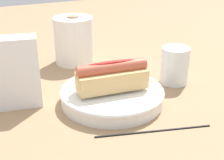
{
  "coord_description": "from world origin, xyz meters",
  "views": [
    {
      "loc": [
        -0.28,
        -0.55,
        0.32
      ],
      "look_at": [
        -0.02,
        -0.01,
        0.05
      ],
      "focal_mm": 49.95,
      "sensor_mm": 36.0,
      "label": 1
    }
  ],
  "objects": [
    {
      "name": "napkin_box",
      "position": [
        -0.21,
        0.07,
        0.07
      ],
      "size": [
        0.12,
        0.07,
        0.15
      ],
      "primitive_type": "cube",
      "rotation": [
        0.0,
        0.0,
        -0.2
      ],
      "color": "white",
      "rests_on": "ground_plane"
    },
    {
      "name": "ground_plane",
      "position": [
        0.0,
        0.0,
        0.0
      ],
      "size": [
        2.4,
        2.4,
        0.0
      ],
      "primitive_type": "plane",
      "color": "#9E7A56"
    },
    {
      "name": "hotdog_front",
      "position": [
        -0.02,
        -0.01,
        0.06
      ],
      "size": [
        0.15,
        0.07,
        0.06
      ],
      "color": "#DBB270",
      "rests_on": "serving_bowl"
    },
    {
      "name": "chopstick_near",
      "position": [
        0.0,
        -0.15,
        0.0
      ],
      "size": [
        0.21,
        0.06,
        0.01
      ],
      "primitive_type": "cylinder",
      "rotation": [
        0.0,
        1.57,
        -0.28
      ],
      "color": "black",
      "rests_on": "ground_plane"
    },
    {
      "name": "paper_towel_roll",
      "position": [
        -0.01,
        0.26,
        0.07
      ],
      "size": [
        0.11,
        0.11,
        0.13
      ],
      "color": "white",
      "rests_on": "ground_plane"
    },
    {
      "name": "water_glass",
      "position": [
        0.16,
        0.02,
        0.04
      ],
      "size": [
        0.07,
        0.07,
        0.09
      ],
      "color": "white",
      "rests_on": "ground_plane"
    },
    {
      "name": "serving_bowl",
      "position": [
        -0.02,
        -0.01,
        0.02
      ],
      "size": [
        0.23,
        0.23,
        0.03
      ],
      "color": "white",
      "rests_on": "ground_plane"
    }
  ]
}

